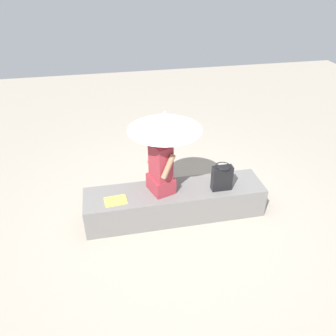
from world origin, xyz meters
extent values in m
plane|color=#9E9384|center=(0.00, 0.00, 0.00)|extent=(14.00, 14.00, 0.00)
cube|color=slate|center=(0.00, 0.00, 0.21)|extent=(2.45, 0.58, 0.43)
cube|color=#992D38|center=(-0.19, 0.03, 0.54)|extent=(0.37, 0.41, 0.22)
cube|color=#992D38|center=(-0.19, 0.03, 0.89)|extent=(0.29, 0.37, 0.48)
sphere|color=#9E7051|center=(-0.19, 0.03, 1.23)|extent=(0.20, 0.20, 0.20)
cylinder|color=#9E7051|center=(-0.13, -0.16, 0.91)|extent=(0.21, 0.13, 0.32)
cylinder|color=#9E7051|center=(-0.25, 0.22, 0.91)|extent=(0.21, 0.13, 0.32)
cylinder|color=#B7B7BC|center=(-0.11, 0.11, 0.96)|extent=(0.02, 0.02, 1.07)
cone|color=silver|center=(-0.11, 0.11, 1.40)|extent=(0.94, 0.94, 0.21)
sphere|color=#B7B7BC|center=(-0.11, 0.11, 1.52)|extent=(0.03, 0.03, 0.03)
cube|color=black|center=(0.61, -0.10, 0.60)|extent=(0.27, 0.12, 0.35)
torus|color=black|center=(0.61, -0.10, 0.79)|extent=(0.20, 0.20, 0.01)
cube|color=#EAE04C|center=(-0.81, -0.09, 0.43)|extent=(0.30, 0.22, 0.01)
camera|label=1|loc=(-0.83, -3.61, 3.12)|focal=36.14mm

